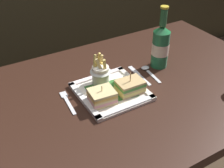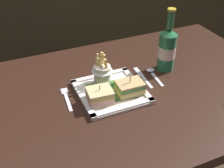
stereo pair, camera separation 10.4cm
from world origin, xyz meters
TOP-DOWN VIEW (x-y plane):
  - dining_table at (0.00, 0.00)m, footprint 1.38×0.80m
  - square_plate at (-0.01, 0.00)m, footprint 0.24×0.24m
  - sandwich_half_left at (-0.07, -0.04)m, footprint 0.09×0.08m
  - sandwich_half_right at (0.05, -0.04)m, footprint 0.10×0.07m
  - fries_cup at (-0.02, 0.07)m, footprint 0.08×0.08m
  - beer_bottle at (0.27, 0.07)m, footprint 0.07×0.07m
  - fork at (-0.17, 0.04)m, footprint 0.03×0.14m
  - knife at (0.15, 0.05)m, footprint 0.02×0.16m
  - spoon at (0.20, 0.06)m, footprint 0.04×0.13m

SIDE VIEW (x-z plane):
  - dining_table at x=0.00m, z-range 0.26..1.01m
  - fork at x=-0.17m, z-range 0.74..0.75m
  - knife at x=0.15m, z-range 0.74..0.75m
  - spoon at x=0.20m, z-range 0.74..0.75m
  - square_plate at x=-0.01m, z-range 0.74..0.76m
  - sandwich_half_left at x=-0.07m, z-range 0.74..0.81m
  - sandwich_half_right at x=0.05m, z-range 0.74..0.82m
  - fries_cup at x=-0.02m, z-range 0.75..0.86m
  - beer_bottle at x=0.27m, z-range 0.71..0.97m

